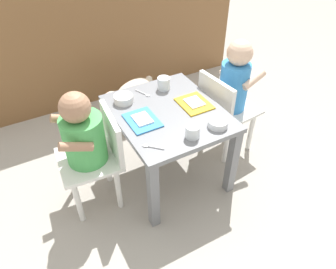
{
  "coord_description": "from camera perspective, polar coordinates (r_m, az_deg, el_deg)",
  "views": [
    {
      "loc": [
        -0.63,
        -1.14,
        1.37
      ],
      "look_at": [
        0.0,
        0.0,
        0.28
      ],
      "focal_mm": 34.54,
      "sensor_mm": 36.0,
      "label": 1
    }
  ],
  "objects": [
    {
      "name": "ground_plane",
      "position": [
        1.89,
        0.0,
        -6.57
      ],
      "size": [
        7.0,
        7.0,
        0.0
      ],
      "primitive_type": "plane",
      "color": "#9E998E"
    },
    {
      "name": "kitchen_cabinet_back",
      "position": [
        2.46,
        -12.65,
        17.47
      ],
      "size": [
        2.11,
        0.3,
        0.94
      ],
      "primitive_type": "cube",
      "color": "brown",
      "rests_on": "ground"
    },
    {
      "name": "dining_table",
      "position": [
        1.65,
        0.0,
        2.02
      ],
      "size": [
        0.51,
        0.6,
        0.43
      ],
      "color": "slate",
      "rests_on": "ground"
    },
    {
      "name": "seated_child_left",
      "position": [
        1.51,
        -14.25,
        -0.66
      ],
      "size": [
        0.3,
        0.3,
        0.66
      ],
      "color": "white",
      "rests_on": "ground"
    },
    {
      "name": "seated_child_right",
      "position": [
        1.82,
        11.26,
        8.24
      ],
      "size": [
        0.31,
        0.31,
        0.7
      ],
      "color": "white",
      "rests_on": "ground"
    },
    {
      "name": "dog",
      "position": [
        2.17,
        -6.63,
        6.78
      ],
      "size": [
        0.44,
        0.29,
        0.3
      ],
      "color": "beige",
      "rests_on": "ground"
    },
    {
      "name": "food_tray_left",
      "position": [
        1.54,
        -4.55,
        2.56
      ],
      "size": [
        0.14,
        0.18,
        0.02
      ],
      "color": "#388CD8",
      "rests_on": "dining_table"
    },
    {
      "name": "food_tray_right",
      "position": [
        1.65,
        4.65,
        5.53
      ],
      "size": [
        0.15,
        0.17,
        0.02
      ],
      "color": "gold",
      "rests_on": "dining_table"
    },
    {
      "name": "water_cup_left",
      "position": [
        1.44,
        4.52,
        0.48
      ],
      "size": [
        0.07,
        0.07,
        0.06
      ],
      "color": "white",
      "rests_on": "dining_table"
    },
    {
      "name": "water_cup_right",
      "position": [
        1.76,
        -0.75,
        8.9
      ],
      "size": [
        0.07,
        0.07,
        0.07
      ],
      "color": "white",
      "rests_on": "dining_table"
    },
    {
      "name": "veggie_bowl_near",
      "position": [
        1.67,
        -7.85,
        6.3
      ],
      "size": [
        0.1,
        0.1,
        0.04
      ],
      "color": "silver",
      "rests_on": "dining_table"
    },
    {
      "name": "veggie_bowl_far",
      "position": [
        1.51,
        8.79,
        2.04
      ],
      "size": [
        0.09,
        0.09,
        0.03
      ],
      "color": "white",
      "rests_on": "dining_table"
    },
    {
      "name": "spoon_by_left_tray",
      "position": [
        1.73,
        -4.27,
        7.2
      ],
      "size": [
        0.05,
        0.1,
        0.01
      ],
      "color": "silver",
      "rests_on": "dining_table"
    },
    {
      "name": "spoon_by_right_tray",
      "position": [
        1.39,
        -3.05,
        -2.15
      ],
      "size": [
        0.08,
        0.08,
        0.01
      ],
      "color": "silver",
      "rests_on": "dining_table"
    }
  ]
}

